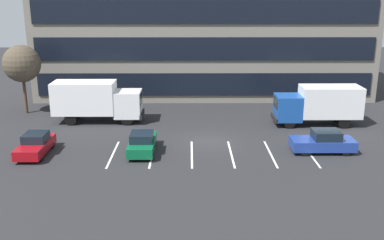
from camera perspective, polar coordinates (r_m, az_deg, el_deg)
ground_plane at (r=34.14m, az=2.30°, el=-2.74°), size 120.00×120.00×0.00m
office_building at (r=50.38m, az=1.46°, el=11.78°), size 35.40×11.84×14.40m
lot_markings at (r=31.52m, az=2.53°, el=-4.38°), size 14.14×5.40×0.01m
box_truck_white at (r=39.57m, az=-12.28°, el=2.60°), size 7.75×2.57×3.59m
box_truck_blue at (r=39.29m, az=16.05°, el=2.07°), size 7.31×2.42×3.39m
sedan_navy at (r=33.00m, az=16.54°, el=-2.72°), size 4.48×1.87×1.60m
sedan_maroon at (r=33.11m, az=-19.51°, el=-3.02°), size 1.75×4.18×1.50m
sedan_forest at (r=31.74m, az=-6.43°, el=-2.95°), size 1.77×4.24×1.52m
bare_tree at (r=43.93m, az=-21.07°, el=6.77°), size 3.43×3.43×6.42m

